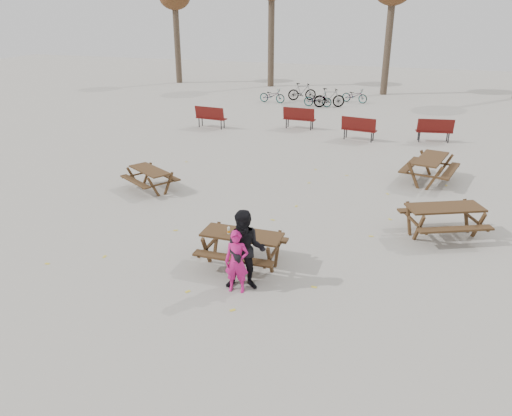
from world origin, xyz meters
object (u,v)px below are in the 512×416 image
(child, at_px, (237,262))
(soda_bottle, at_px, (229,231))
(picnic_table_north, at_px, (150,180))
(adult, at_px, (245,251))
(picnic_table_east, at_px, (443,221))
(food_tray, at_px, (242,234))
(picnic_table_far, at_px, (430,170))
(main_picnic_table, at_px, (242,241))

(child, bearing_deg, soda_bottle, 111.25)
(child, height_order, picnic_table_north, child)
(adult, distance_m, picnic_table_east, 5.60)
(picnic_table_east, bearing_deg, picnic_table_north, 150.64)
(food_tray, xyz_separation_m, adult, (0.38, -0.87, 0.08))
(soda_bottle, distance_m, picnic_table_far, 8.55)
(main_picnic_table, height_order, adult, adult)
(picnic_table_east, xyz_separation_m, picnic_table_far, (-0.36, 4.27, 0.02))
(soda_bottle, relative_size, picnic_table_east, 0.09)
(soda_bottle, distance_m, adult, 1.08)
(main_picnic_table, height_order, picnic_table_north, main_picnic_table)
(soda_bottle, height_order, picnic_table_far, soda_bottle)
(picnic_table_north, bearing_deg, picnic_table_east, 26.62)
(soda_bottle, relative_size, picnic_table_far, 0.09)
(soda_bottle, height_order, adult, adult)
(picnic_table_north, bearing_deg, picnic_table_far, 54.16)
(child, relative_size, picnic_table_east, 0.72)
(adult, bearing_deg, picnic_table_far, 53.05)
(picnic_table_east, relative_size, picnic_table_far, 0.96)
(main_picnic_table, height_order, picnic_table_east, picnic_table_east)
(main_picnic_table, xyz_separation_m, picnic_table_far, (3.98, 7.30, -0.17))
(picnic_table_east, relative_size, picnic_table_north, 1.18)
(main_picnic_table, xyz_separation_m, picnic_table_north, (-4.44, 3.71, -0.24))
(soda_bottle, bearing_deg, main_picnic_table, 20.33)
(main_picnic_table, xyz_separation_m, soda_bottle, (-0.28, -0.10, 0.26))
(main_picnic_table, height_order, food_tray, food_tray)
(food_tray, relative_size, picnic_table_east, 0.10)
(adult, bearing_deg, picnic_table_east, 31.72)
(main_picnic_table, xyz_separation_m, picnic_table_east, (4.34, 3.03, -0.18))
(picnic_table_east, height_order, picnic_table_far, picnic_table_far)
(picnic_table_far, bearing_deg, food_tray, 164.37)
(picnic_table_east, bearing_deg, child, -159.45)
(main_picnic_table, distance_m, picnic_table_north, 5.79)
(main_picnic_table, relative_size, adult, 1.04)
(picnic_table_far, bearing_deg, soda_bottle, 162.66)
(main_picnic_table, bearing_deg, soda_bottle, -159.67)
(main_picnic_table, distance_m, child, 1.14)
(main_picnic_table, relative_size, food_tray, 10.00)
(main_picnic_table, bearing_deg, picnic_table_north, 140.10)
(soda_bottle, relative_size, child, 0.13)
(main_picnic_table, distance_m, food_tray, 0.22)
(picnic_table_north, bearing_deg, food_tray, -9.17)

